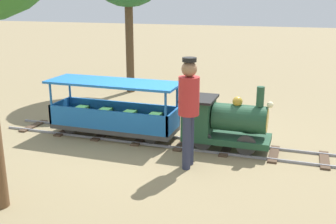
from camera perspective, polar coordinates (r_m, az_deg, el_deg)
The scene contains 5 objects.
ground_plane at distance 6.97m, azimuth -1.64°, elevation -4.20°, with size 60.00×60.00×0.00m, color #8C7A56.
track at distance 6.94m, azimuth -0.88°, elevation -4.16°, with size 0.72×6.05×0.04m.
locomotive at distance 6.53m, azimuth 7.71°, elevation -1.27°, with size 0.68×1.45×1.05m.
passenger_car at distance 7.15m, azimuth -7.72°, elevation -0.27°, with size 0.78×2.35×0.97m.
conductor_person at distance 5.66m, azimuth 2.98°, elevation 1.13°, with size 0.30×0.30×1.62m.
Camera 1 is at (6.13, 2.28, 2.41)m, focal length 42.61 mm.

